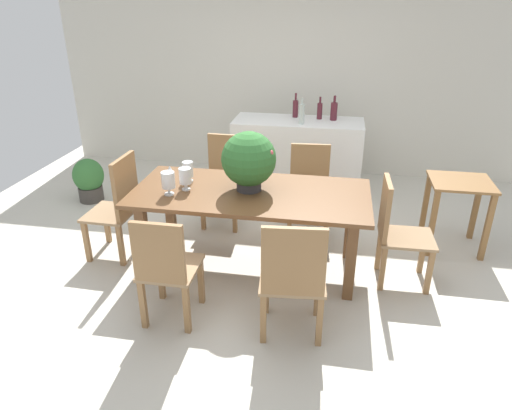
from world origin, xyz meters
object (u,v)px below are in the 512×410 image
chair_far_right (309,184)px  crystal_vase_left (185,177)px  chair_near_left (166,267)px  side_table (458,198)px  chair_far_left (224,176)px  wine_bottle_amber (334,111)px  wine_glass (170,170)px  flower_centerpiece (249,160)px  crystal_vase_center_near (188,170)px  kitchen_counter (297,157)px  wine_bottle_tall (295,108)px  chair_near_right (293,276)px  dining_table (251,202)px  potted_plant_floor (89,179)px  crystal_vase_right (168,181)px  wine_bottle_green (320,110)px  wine_bottle_dark (302,114)px  chair_foot_end (396,228)px  chair_head_end (119,203)px

chair_far_right → crystal_vase_left: 1.47m
chair_near_left → side_table: (2.38, 1.64, 0.02)m
chair_far_left → crystal_vase_left: size_ratio=4.81×
wine_bottle_amber → wine_glass: bearing=-127.5°
chair_far_right → flower_centerpiece: flower_centerpiece is taller
chair_far_left → crystal_vase_center_near: chair_far_left is taller
chair_near_left → flower_centerpiece: 1.17m
kitchen_counter → wine_bottle_tall: (-0.06, 0.16, 0.58)m
chair_near_right → crystal_vase_center_near: 1.54m
chair_near_right → crystal_vase_center_near: (-1.08, 1.04, 0.34)m
chair_far_left → flower_centerpiece: bearing=-61.8°
dining_table → wine_bottle_tall: size_ratio=6.99×
chair_far_left → wine_glass: size_ratio=6.44×
chair_far_left → potted_plant_floor: chair_far_left is taller
dining_table → crystal_vase_right: (-0.68, -0.19, 0.23)m
dining_table → wine_glass: bearing=172.5°
wine_bottle_amber → crystal_vase_left: bearing=-121.1°
chair_far_right → wine_bottle_tall: size_ratio=3.06×
potted_plant_floor → chair_far_right: bearing=-4.8°
flower_centerpiece → wine_bottle_green: flower_centerpiece is taller
side_table → chair_near_right: bearing=-131.3°
crystal_vase_center_near → wine_bottle_tall: size_ratio=0.64×
chair_near_left → wine_bottle_dark: bearing=-106.4°
wine_bottle_green → side_table: size_ratio=0.38×
flower_centerpiece → wine_bottle_green: 2.01m
wine_bottle_tall → wine_bottle_amber: size_ratio=1.01×
chair_far_left → flower_centerpiece: size_ratio=1.85×
chair_foot_end → wine_bottle_dark: (-0.98, 1.71, 0.54)m
chair_head_end → chair_foot_end: bearing=91.3°
chair_near_left → potted_plant_floor: size_ratio=1.72×
wine_bottle_amber → chair_foot_end: bearing=-72.7°
chair_head_end → crystal_vase_left: (0.69, -0.06, 0.34)m
kitchen_counter → potted_plant_floor: kitchen_counter is taller
chair_far_right → side_table: size_ratio=1.27×
side_table → wine_bottle_green: bearing=138.8°
dining_table → chair_far_right: size_ratio=2.29×
chair_near_left → chair_near_right: 0.94m
wine_glass → wine_bottle_tall: 2.15m
chair_far_right → chair_foot_end: (0.80, -0.92, 0.01)m
flower_centerpiece → side_table: size_ratio=0.73×
chair_near_left → crystal_vase_right: 0.84m
chair_foot_end → crystal_vase_right: 1.99m
chair_far_right → kitchen_counter: size_ratio=0.58×
crystal_vase_center_near → wine_bottle_amber: (1.26, 1.83, 0.17)m
chair_head_end → chair_far_right: bearing=119.3°
wine_bottle_dark → flower_centerpiece: bearing=-100.4°
chair_head_end → kitchen_counter: size_ratio=0.64×
chair_far_right → wine_bottle_green: wine_bottle_green is taller
chair_head_end → wine_bottle_tall: size_ratio=3.40×
chair_head_end → chair_far_right: (1.72, 0.92, -0.05)m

